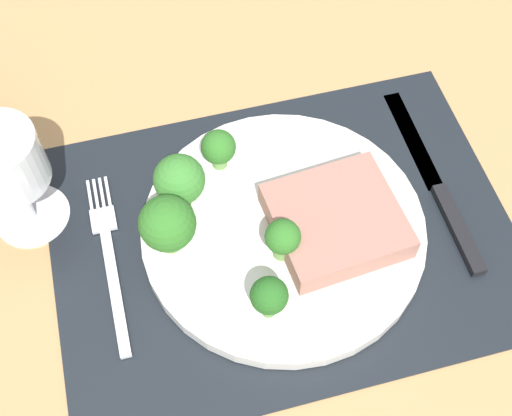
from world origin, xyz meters
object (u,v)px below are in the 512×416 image
knife (440,191)px  wine_glass (6,166)px  plate (283,230)px  fork (110,259)px  steak (336,221)px

knife → wine_glass: (-39.60, 7.77, 8.05)cm
knife → wine_glass: wine_glass is taller
plate → fork: 16.58cm
wine_glass → plate: bearing=-19.7°
plate → knife: 16.43cm
steak → wine_glass: wine_glass is taller
steak → knife: (11.83, 2.01, -2.64)cm
plate → wine_glass: size_ratio=2.19×
fork → knife: (32.92, -0.89, 0.05)cm
steak → knife: steak is taller
wine_glass → fork: bearing=-45.9°
plate → steak: 5.27cm
steak → fork: steak is taller
steak → fork: 21.47cm
steak → plate: bearing=162.1°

